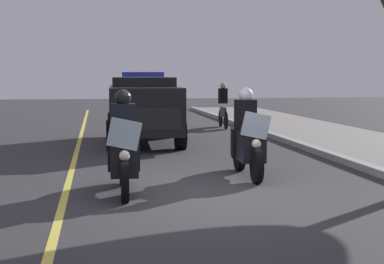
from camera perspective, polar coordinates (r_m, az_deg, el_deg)
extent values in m
plane|color=#333335|center=(9.68, 1.30, -6.08)|extent=(80.00, 80.00, 0.00)
cube|color=#E0D14C|center=(9.54, -12.39, -6.36)|extent=(48.00, 0.12, 0.01)
cylinder|color=black|center=(9.07, -6.58, -4.86)|extent=(0.64, 0.14, 0.64)
cylinder|color=black|center=(10.54, -6.71, -3.39)|extent=(0.64, 0.16, 0.64)
cube|color=black|center=(9.74, -6.67, -2.35)|extent=(1.21, 0.48, 0.56)
ellipsoid|color=black|center=(9.65, -6.68, -0.63)|extent=(0.57, 0.34, 0.24)
cube|color=silver|center=(9.06, -6.64, -0.20)|extent=(0.08, 0.56, 0.53)
sphere|color=#F9F4CC|center=(9.04, -6.61, -2.32)|extent=(0.17, 0.17, 0.17)
sphere|color=red|center=(9.20, -7.64, -0.57)|extent=(0.09, 0.09, 0.09)
sphere|color=#1933F2|center=(9.20, -5.65, -0.54)|extent=(0.09, 0.09, 0.09)
cube|color=black|center=(9.91, -6.72, 1.04)|extent=(0.29, 0.41, 0.60)
cube|color=black|center=(9.91, -5.53, -2.20)|extent=(0.18, 0.15, 0.56)
cube|color=black|center=(9.91, -7.84, -2.23)|extent=(0.18, 0.15, 0.56)
sphere|color=black|center=(9.87, -6.75, 3.35)|extent=(0.28, 0.28, 0.28)
cylinder|color=black|center=(10.62, 6.34, -3.33)|extent=(0.64, 0.14, 0.64)
cylinder|color=black|center=(12.06, 4.64, -2.25)|extent=(0.64, 0.16, 0.64)
cube|color=black|center=(11.28, 5.48, -1.26)|extent=(1.21, 0.48, 0.56)
ellipsoid|color=black|center=(11.20, 5.55, 0.24)|extent=(0.57, 0.34, 0.24)
cube|color=silver|center=(10.63, 6.26, 0.65)|extent=(0.08, 0.56, 0.53)
sphere|color=#F9F4CC|center=(10.60, 6.32, -1.16)|extent=(0.17, 0.17, 0.17)
sphere|color=red|center=(10.72, 5.26, 0.32)|extent=(0.09, 0.09, 0.09)
sphere|color=#1933F2|center=(10.80, 6.91, 0.34)|extent=(0.09, 0.09, 0.09)
cube|color=black|center=(11.45, 5.24, 1.66)|extent=(0.29, 0.41, 0.60)
cube|color=black|center=(11.49, 6.26, -1.14)|extent=(0.18, 0.15, 0.56)
cube|color=black|center=(11.40, 4.30, -1.18)|extent=(0.18, 0.15, 0.56)
sphere|color=silver|center=(11.41, 5.28, 3.66)|extent=(0.28, 0.28, 0.28)
cube|color=black|center=(16.85, -4.77, 2.36)|extent=(4.96, 2.05, 1.24)
cube|color=black|center=(17.12, -4.84, 4.75)|extent=(2.45, 1.82, 0.36)
cube|color=#2633D8|center=(16.92, -4.82, 5.62)|extent=(0.32, 1.21, 0.14)
cube|color=black|center=(14.46, -4.31, 1.28)|extent=(0.17, 1.62, 0.56)
cylinder|color=black|center=(15.42, -1.14, -0.23)|extent=(0.81, 0.30, 0.80)
cylinder|color=black|center=(15.33, -7.84, -0.31)|extent=(0.81, 0.30, 0.80)
cylinder|color=black|center=(18.49, -2.20, 0.73)|extent=(0.81, 0.30, 0.80)
cylinder|color=black|center=(18.42, -7.79, 0.66)|extent=(0.81, 0.30, 0.80)
cylinder|color=black|center=(21.15, 3.33, 1.14)|extent=(0.66, 0.06, 0.66)
cylinder|color=black|center=(22.22, 2.79, 1.35)|extent=(0.66, 0.06, 0.66)
cube|color=black|center=(21.67, 3.06, 1.96)|extent=(1.00, 0.09, 0.36)
cube|color=black|center=(21.69, 3.04, 3.55)|extent=(0.25, 0.33, 0.56)
sphere|color=tan|center=(21.65, 3.06, 4.55)|extent=(0.22, 0.22, 0.22)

